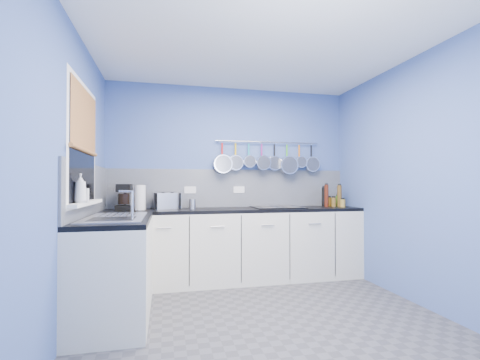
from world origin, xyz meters
name	(u,v)px	position (x,y,z in m)	size (l,w,h in m)	color
floor	(264,320)	(0.00, 0.00, -0.01)	(3.20, 3.00, 0.02)	#47474C
ceiling	(264,40)	(0.00, 0.00, 2.51)	(3.20, 3.00, 0.02)	white
wall_back	(231,181)	(0.00, 1.51, 1.25)	(3.20, 0.02, 2.50)	#445D9F
wall_front	(362,173)	(0.00, -1.51, 1.25)	(3.20, 0.02, 2.50)	#445D9F
wall_left	(69,178)	(-1.61, 0.00, 1.25)	(0.02, 3.00, 2.50)	#445D9F
wall_right	(417,179)	(1.61, 0.00, 1.25)	(0.02, 3.00, 2.50)	#445D9F
backsplash_back	(231,188)	(0.00, 1.49, 1.15)	(3.20, 0.02, 0.50)	gray
backsplash_left	(89,190)	(-1.59, 0.60, 1.15)	(0.02, 1.80, 0.50)	gray
cabinet_run_back	(236,246)	(0.00, 1.20, 0.43)	(3.20, 0.60, 0.86)	silver
worktop_back	(236,210)	(0.00, 1.20, 0.88)	(3.20, 0.60, 0.04)	black
cabinet_run_left	(115,270)	(-1.30, 0.30, 0.43)	(0.60, 1.20, 0.86)	silver
worktop_left	(116,220)	(-1.30, 0.30, 0.88)	(0.60, 1.20, 0.04)	black
window_frame	(83,145)	(-1.58, 0.30, 1.55)	(0.01, 1.00, 1.10)	white
window_glass	(84,145)	(-1.57, 0.30, 1.55)	(0.01, 0.90, 1.00)	black
bamboo_blind	(85,119)	(-1.56, 0.30, 1.77)	(0.01, 0.90, 0.55)	#CB7A41
window_sill	(86,203)	(-1.55, 0.30, 1.04)	(0.10, 0.98, 0.03)	white
sink_unit	(116,217)	(-1.30, 0.30, 0.90)	(0.50, 0.95, 0.01)	silver
mixer_tap	(132,204)	(-1.14, 0.12, 1.03)	(0.12, 0.08, 0.26)	silver
socket_left	(190,190)	(-0.55, 1.48, 1.13)	(0.15, 0.01, 0.09)	white
socket_right	(239,190)	(0.10, 1.48, 1.13)	(0.15, 0.01, 0.09)	white
pot_rail	(268,142)	(0.50, 1.45, 1.78)	(0.02, 0.02, 1.45)	silver
soap_bottle_a	(80,188)	(-1.53, 0.02, 1.17)	(0.09, 0.09, 0.24)	white
soap_bottle_b	(83,192)	(-1.53, 0.13, 1.14)	(0.08, 0.08, 0.17)	white
paper_towel	(140,197)	(-1.16, 1.24, 1.05)	(0.13, 0.13, 0.29)	white
coffee_maker	(124,197)	(-1.34, 1.25, 1.05)	(0.17, 0.19, 0.31)	black
toaster	(168,201)	(-0.84, 1.33, 1.00)	(0.31, 0.17, 0.20)	silver
canister	(192,204)	(-0.54, 1.26, 0.96)	(0.08, 0.08, 0.12)	silver
hob	(277,207)	(0.55, 1.23, 0.91)	(0.63, 0.55, 0.01)	black
pan_0	(222,157)	(-0.13, 1.44, 1.56)	(0.24, 0.12, 0.43)	silver
pan_1	(236,156)	(0.05, 1.44, 1.59)	(0.20, 0.07, 0.39)	silver
pan_2	(249,155)	(0.23, 1.44, 1.60)	(0.17, 0.09, 0.36)	silver
pan_3	(262,156)	(0.41, 1.44, 1.59)	(0.20, 0.13, 0.39)	silver
pan_4	(275,156)	(0.59, 1.44, 1.59)	(0.20, 0.06, 0.39)	silver
pan_5	(287,159)	(0.77, 1.44, 1.56)	(0.25, 0.13, 0.44)	silver
pan_6	(299,156)	(0.95, 1.44, 1.60)	(0.16, 0.11, 0.35)	silver
pan_7	(311,158)	(1.14, 1.44, 1.58)	(0.21, 0.08, 0.40)	silver
condiment_0	(338,201)	(1.47, 1.31, 0.97)	(0.05, 0.05, 0.15)	#3F721E
condiment_1	(329,202)	(1.34, 1.32, 0.96)	(0.06, 0.06, 0.12)	#8C5914
condiment_2	(324,197)	(1.27, 1.33, 1.03)	(0.06, 0.06, 0.26)	black
condiment_3	(340,196)	(1.44, 1.21, 1.04)	(0.06, 0.06, 0.29)	brown
condiment_4	(334,202)	(1.36, 1.24, 0.96)	(0.07, 0.07, 0.12)	brown
condiment_5	(327,196)	(1.26, 1.24, 1.05)	(0.05, 0.05, 0.30)	#4C190C
condiment_6	(343,203)	(1.44, 1.13, 0.95)	(0.07, 0.07, 0.10)	olive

